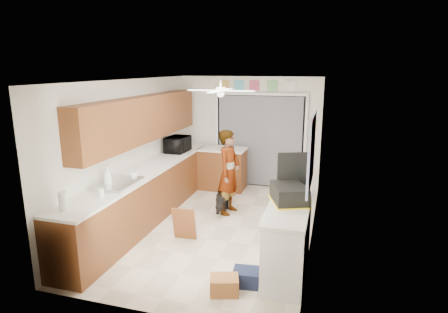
# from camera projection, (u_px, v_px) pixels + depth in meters

# --- Properties ---
(floor) EXTENTS (5.00, 5.00, 0.00)m
(floor) POSITION_uv_depth(u_px,v_px,m) (218.00, 225.00, 6.55)
(floor) COLOR beige
(floor) RESTS_ON ground
(ceiling) EXTENTS (5.00, 5.00, 0.00)m
(ceiling) POSITION_uv_depth(u_px,v_px,m) (217.00, 80.00, 5.97)
(ceiling) COLOR white
(ceiling) RESTS_ON ground
(wall_back) EXTENTS (3.20, 0.00, 3.20)m
(wall_back) POSITION_uv_depth(u_px,v_px,m) (250.00, 132.00, 8.59)
(wall_back) COLOR silver
(wall_back) RESTS_ON ground
(wall_front) EXTENTS (3.20, 0.00, 3.20)m
(wall_front) POSITION_uv_depth(u_px,v_px,m) (147.00, 209.00, 3.92)
(wall_front) COLOR silver
(wall_front) RESTS_ON ground
(wall_left) EXTENTS (0.00, 5.00, 5.00)m
(wall_left) POSITION_uv_depth(u_px,v_px,m) (132.00, 150.00, 6.69)
(wall_left) COLOR silver
(wall_left) RESTS_ON ground
(wall_right) EXTENTS (0.00, 5.00, 5.00)m
(wall_right) POSITION_uv_depth(u_px,v_px,m) (315.00, 163.00, 5.82)
(wall_right) COLOR silver
(wall_right) RESTS_ON ground
(left_base_cabinets) EXTENTS (0.60, 4.80, 0.90)m
(left_base_cabinets) POSITION_uv_depth(u_px,v_px,m) (149.00, 194.00, 6.80)
(left_base_cabinets) COLOR brown
(left_base_cabinets) RESTS_ON floor
(left_countertop) EXTENTS (0.62, 4.80, 0.04)m
(left_countertop) POSITION_uv_depth(u_px,v_px,m) (149.00, 169.00, 6.69)
(left_countertop) COLOR white
(left_countertop) RESTS_ON left_base_cabinets
(upper_cabinets) EXTENTS (0.32, 4.00, 0.80)m
(upper_cabinets) POSITION_uv_depth(u_px,v_px,m) (144.00, 119.00, 6.71)
(upper_cabinets) COLOR brown
(upper_cabinets) RESTS_ON wall_left
(sink_basin) EXTENTS (0.50, 0.76, 0.06)m
(sink_basin) POSITION_uv_depth(u_px,v_px,m) (118.00, 184.00, 5.74)
(sink_basin) COLOR silver
(sink_basin) RESTS_ON left_countertop
(faucet) EXTENTS (0.03, 0.03, 0.22)m
(faucet) POSITION_uv_depth(u_px,v_px,m) (107.00, 177.00, 5.77)
(faucet) COLOR silver
(faucet) RESTS_ON left_countertop
(peninsula_base) EXTENTS (1.00, 0.60, 0.90)m
(peninsula_base) POSITION_uv_depth(u_px,v_px,m) (223.00, 169.00, 8.45)
(peninsula_base) COLOR brown
(peninsula_base) RESTS_ON floor
(peninsula_top) EXTENTS (1.04, 0.64, 0.04)m
(peninsula_top) POSITION_uv_depth(u_px,v_px,m) (223.00, 149.00, 8.34)
(peninsula_top) COLOR white
(peninsula_top) RESTS_ON peninsula_base
(back_opening_recess) EXTENTS (2.00, 0.06, 2.10)m
(back_opening_recess) POSITION_uv_depth(u_px,v_px,m) (260.00, 141.00, 8.54)
(back_opening_recess) COLOR black
(back_opening_recess) RESTS_ON wall_back
(curtain_panel) EXTENTS (1.90, 0.03, 2.05)m
(curtain_panel) POSITION_uv_depth(u_px,v_px,m) (259.00, 142.00, 8.51)
(curtain_panel) COLOR gray
(curtain_panel) RESTS_ON wall_back
(door_trim_left) EXTENTS (0.06, 0.04, 2.10)m
(door_trim_left) POSITION_uv_depth(u_px,v_px,m) (217.00, 139.00, 8.79)
(door_trim_left) COLOR white
(door_trim_left) RESTS_ON wall_back
(door_trim_right) EXTENTS (0.06, 0.04, 2.10)m
(door_trim_right) POSITION_uv_depth(u_px,v_px,m) (305.00, 144.00, 8.24)
(door_trim_right) COLOR white
(door_trim_right) RESTS_ON wall_back
(door_trim_head) EXTENTS (2.10, 0.04, 0.06)m
(door_trim_head) POSITION_uv_depth(u_px,v_px,m) (261.00, 94.00, 8.26)
(door_trim_head) COLOR white
(door_trim_head) RESTS_ON wall_back
(header_frame_0) EXTENTS (0.22, 0.02, 0.22)m
(header_frame_0) POSITION_uv_depth(u_px,v_px,m) (224.00, 85.00, 8.48)
(header_frame_0) COLOR gold
(header_frame_0) RESTS_ON wall_back
(header_frame_1) EXTENTS (0.22, 0.02, 0.22)m
(header_frame_1) POSITION_uv_depth(u_px,v_px,m) (239.00, 85.00, 8.39)
(header_frame_1) COLOR #52BBDB
(header_frame_1) RESTS_ON wall_back
(header_frame_2) EXTENTS (0.22, 0.02, 0.22)m
(header_frame_2) POSITION_uv_depth(u_px,v_px,m) (254.00, 86.00, 8.29)
(header_frame_2) COLOR #BF4767
(header_frame_2) RESTS_ON wall_back
(header_frame_3) EXTENTS (0.22, 0.02, 0.22)m
(header_frame_3) POSITION_uv_depth(u_px,v_px,m) (272.00, 86.00, 8.18)
(header_frame_3) COLOR #6EB668
(header_frame_3) RESTS_ON wall_back
(header_frame_4) EXTENTS (0.22, 0.02, 0.22)m
(header_frame_4) POSITION_uv_depth(u_px,v_px,m) (291.00, 86.00, 8.07)
(header_frame_4) COLOR silver
(header_frame_4) RESTS_ON wall_back
(route66_sign) EXTENTS (0.22, 0.02, 0.26)m
(route66_sign) POSITION_uv_depth(u_px,v_px,m) (209.00, 85.00, 8.58)
(route66_sign) COLOR silver
(route66_sign) RESTS_ON wall_back
(right_counter_base) EXTENTS (0.50, 1.40, 0.90)m
(right_counter_base) POSITION_uv_depth(u_px,v_px,m) (288.00, 241.00, 4.96)
(right_counter_base) COLOR white
(right_counter_base) RESTS_ON floor
(right_counter_top) EXTENTS (0.54, 1.44, 0.04)m
(right_counter_top) POSITION_uv_depth(u_px,v_px,m) (289.00, 208.00, 4.85)
(right_counter_top) COLOR white
(right_counter_top) RESTS_ON right_counter_base
(abstract_painting) EXTENTS (0.03, 1.15, 0.95)m
(abstract_painting) POSITION_uv_depth(u_px,v_px,m) (312.00, 151.00, 4.80)
(abstract_painting) COLOR #FF5D98
(abstract_painting) RESTS_ON wall_right
(ceiling_fan) EXTENTS (1.14, 1.14, 0.24)m
(ceiling_fan) POSITION_uv_depth(u_px,v_px,m) (221.00, 91.00, 6.19)
(ceiling_fan) COLOR white
(ceiling_fan) RESTS_ON ceiling
(microwave) EXTENTS (0.41, 0.60, 0.33)m
(microwave) POSITION_uv_depth(u_px,v_px,m) (178.00, 144.00, 7.94)
(microwave) COLOR black
(microwave) RESTS_ON left_countertop
(soap_bottle) EXTENTS (0.13, 0.13, 0.33)m
(soap_bottle) POSITION_uv_depth(u_px,v_px,m) (107.00, 176.00, 5.63)
(soap_bottle) COLOR silver
(soap_bottle) RESTS_ON left_countertop
(cup) EXTENTS (0.14, 0.14, 0.09)m
(cup) POSITION_uv_depth(u_px,v_px,m) (134.00, 175.00, 6.08)
(cup) COLOR white
(cup) RESTS_ON left_countertop
(jar_b) EXTENTS (0.08, 0.08, 0.12)m
(jar_b) POSITION_uv_depth(u_px,v_px,m) (101.00, 193.00, 5.19)
(jar_b) COLOR silver
(jar_b) RESTS_ON left_countertop
(paper_towel_roll) EXTENTS (0.13, 0.13, 0.24)m
(paper_towel_roll) POSITION_uv_depth(u_px,v_px,m) (63.00, 201.00, 4.70)
(paper_towel_roll) COLOR white
(paper_towel_roll) RESTS_ON left_countertop
(suitcase) EXTENTS (0.59, 0.66, 0.24)m
(suitcase) POSITION_uv_depth(u_px,v_px,m) (289.00, 194.00, 4.98)
(suitcase) COLOR black
(suitcase) RESTS_ON right_counter_top
(suitcase_rim) EXTENTS (0.62, 0.70, 0.02)m
(suitcase_rim) POSITION_uv_depth(u_px,v_px,m) (289.00, 201.00, 5.01)
(suitcase_rim) COLOR yellow
(suitcase_rim) RESTS_ON suitcase
(suitcase_lid) EXTENTS (0.40, 0.18, 0.50)m
(suitcase_lid) POSITION_uv_depth(u_px,v_px,m) (292.00, 170.00, 5.19)
(suitcase_lid) COLOR black
(suitcase_lid) RESTS_ON suitcase
(cardboard_box) EXTENTS (0.41, 0.35, 0.22)m
(cardboard_box) POSITION_uv_depth(u_px,v_px,m) (224.00, 285.00, 4.56)
(cardboard_box) COLOR #A76234
(cardboard_box) RESTS_ON floor
(navy_crate) EXTENTS (0.36, 0.31, 0.20)m
(navy_crate) POSITION_uv_depth(u_px,v_px,m) (246.00, 277.00, 4.75)
(navy_crate) COLOR #161C37
(navy_crate) RESTS_ON floor
(cabinet_door_panel) EXTENTS (0.38, 0.17, 0.55)m
(cabinet_door_panel) POSITION_uv_depth(u_px,v_px,m) (184.00, 224.00, 5.94)
(cabinet_door_panel) COLOR brown
(cabinet_door_panel) RESTS_ON floor
(man) EXTENTS (0.48, 0.64, 1.59)m
(man) POSITION_uv_depth(u_px,v_px,m) (229.00, 172.00, 6.96)
(man) COLOR white
(man) RESTS_ON floor
(dog) EXTENTS (0.30, 0.59, 0.44)m
(dog) POSITION_uv_depth(u_px,v_px,m) (222.00, 200.00, 7.14)
(dog) COLOR black
(dog) RESTS_ON floor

